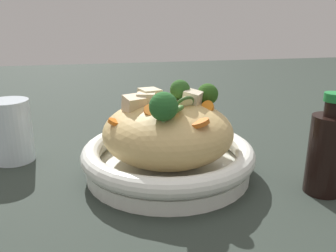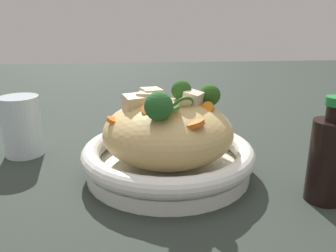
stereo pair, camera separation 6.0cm
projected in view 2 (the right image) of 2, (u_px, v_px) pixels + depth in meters
ground_plane at (168, 173)px, 0.62m from camera, size 3.00×3.00×0.00m
serving_bowl at (168, 158)px, 0.62m from camera, size 0.30×0.30×0.06m
noodle_heap at (168, 132)px, 0.60m from camera, size 0.22×0.22×0.11m
broccoli_florets at (181, 99)px, 0.56m from camera, size 0.14×0.15×0.06m
carrot_coins at (173, 117)px, 0.55m from camera, size 0.09×0.18×0.03m
zucchini_slices at (173, 110)px, 0.54m from camera, size 0.08×0.08×0.04m
chicken_chunks at (156, 100)px, 0.59m from camera, size 0.08×0.14×0.04m
soy_sauce_bottle at (328, 158)px, 0.52m from camera, size 0.06×0.06×0.16m
drinking_glass at (22, 126)px, 0.69m from camera, size 0.08×0.08×0.12m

